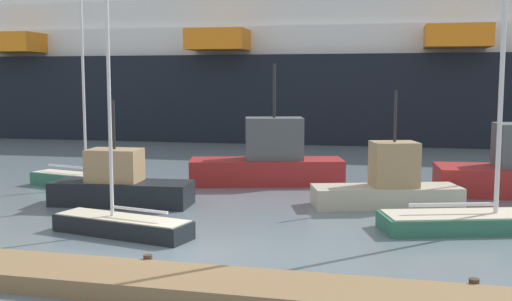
# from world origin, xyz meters

# --- Properties ---
(ground_plane) EXTENTS (600.00, 600.00, 0.00)m
(ground_plane) POSITION_xyz_m (0.00, 0.00, 0.00)
(ground_plane) COLOR slate
(dock_pier) EXTENTS (20.44, 2.27, 0.55)m
(dock_pier) POSITION_xyz_m (0.00, -3.84, 0.23)
(dock_pier) COLOR olive
(dock_pier) RESTS_ON ground_plane
(sailboat_1) EXTENTS (5.10, 2.27, 7.84)m
(sailboat_1) POSITION_xyz_m (-2.58, 1.02, 0.41)
(sailboat_1) COLOR black
(sailboat_1) RESTS_ON ground_plane
(sailboat_2) EXTENTS (5.47, 2.42, 10.21)m
(sailboat_2) POSITION_xyz_m (-8.67, 8.91, 0.51)
(sailboat_2) COLOR #2D6B51
(sailboat_2) RESTS_ON ground_plane
(sailboat_5) EXTENTS (7.06, 3.92, 12.76)m
(sailboat_5) POSITION_xyz_m (9.10, 4.58, 0.56)
(sailboat_5) COLOR #2D6B51
(sailboat_5) RESTS_ON ground_plane
(fishing_boat_0) EXTENTS (7.89, 4.27, 5.96)m
(fishing_boat_0) POSITION_xyz_m (-0.08, 12.18, 1.16)
(fishing_boat_0) COLOR maroon
(fishing_boat_0) RESTS_ON ground_plane
(fishing_boat_2) EXTENTS (6.27, 3.61, 4.75)m
(fishing_boat_2) POSITION_xyz_m (5.89, 8.00, 0.87)
(fishing_boat_2) COLOR #BCB29E
(fishing_boat_2) RESTS_ON ground_plane
(fishing_boat_3) EXTENTS (5.90, 2.41, 4.34)m
(fishing_boat_3) POSITION_xyz_m (-4.92, 5.63, 0.82)
(fishing_boat_3) COLOR black
(fishing_boat_3) RESTS_ON ground_plane
(cruise_ship) EXTENTS (132.02, 23.85, 23.28)m
(cruise_ship) POSITION_xyz_m (-8.91, 40.05, 7.46)
(cruise_ship) COLOR black
(cruise_ship) RESTS_ON ground_plane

